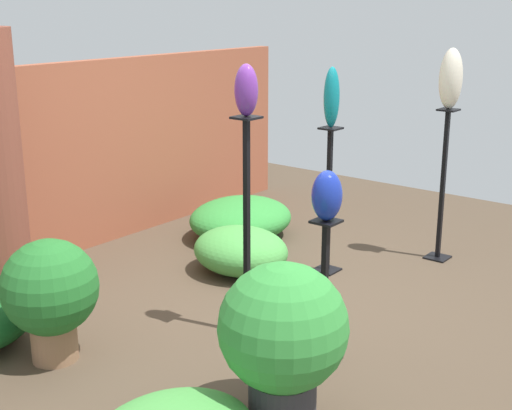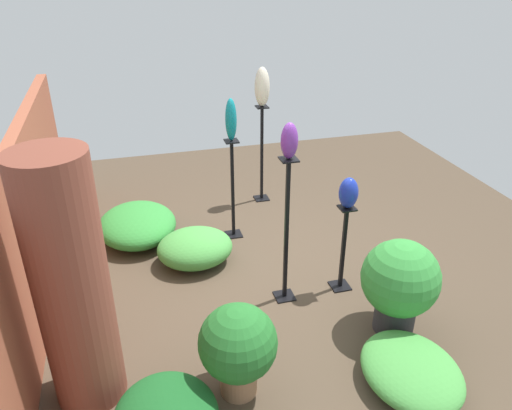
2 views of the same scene
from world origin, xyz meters
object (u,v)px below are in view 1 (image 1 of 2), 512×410
(pedestal_ivory, at_px, (442,191))
(art_vase_violet, at_px, (246,90))
(art_vase_cobalt, at_px, (327,196))
(pedestal_cobalt, at_px, (324,298))
(art_vase_ivory, at_px, (451,79))
(pedestal_violet, at_px, (247,237))
(pedestal_teal, at_px, (328,207))
(potted_plant_mid_left, at_px, (50,292))
(art_vase_teal, at_px, (332,97))
(potted_plant_back_center, at_px, (283,335))

(pedestal_ivory, height_order, art_vase_violet, art_vase_violet)
(art_vase_cobalt, relative_size, art_vase_violet, 0.94)
(pedestal_cobalt, xyz_separation_m, art_vase_ivory, (2.25, 0.23, 1.19))
(pedestal_ivory, height_order, art_vase_ivory, art_vase_ivory)
(pedestal_violet, distance_m, art_vase_ivory, 2.47)
(pedestal_teal, height_order, potted_plant_mid_left, pedestal_teal)
(art_vase_teal, relative_size, art_vase_ivory, 0.96)
(potted_plant_back_center, height_order, potted_plant_mid_left, potted_plant_back_center)
(pedestal_teal, height_order, art_vase_teal, art_vase_teal)
(pedestal_violet, relative_size, art_vase_ivory, 2.99)
(art_vase_teal, distance_m, potted_plant_back_center, 2.55)
(pedestal_violet, distance_m, art_vase_cobalt, 0.75)
(art_vase_cobalt, xyz_separation_m, art_vase_violet, (-0.01, 0.63, 0.60))
(art_vase_teal, bearing_deg, pedestal_teal, 172.87)
(pedestal_cobalt, relative_size, potted_plant_back_center, 1.02)
(pedestal_cobalt, xyz_separation_m, pedestal_violet, (-0.01, 0.63, 0.28))
(pedestal_cobalt, bearing_deg, art_vase_teal, 32.11)
(potted_plant_back_center, bearing_deg, art_vase_cobalt, 16.47)
(pedestal_cobalt, bearing_deg, potted_plant_back_center, -163.53)
(pedestal_violet, bearing_deg, pedestal_cobalt, -89.04)
(art_vase_cobalt, xyz_separation_m, art_vase_teal, (1.36, 0.85, 0.39))
(pedestal_teal, relative_size, pedestal_ivory, 0.92)
(pedestal_violet, bearing_deg, pedestal_ivory, -9.96)
(art_vase_cobalt, bearing_deg, potted_plant_mid_left, 128.30)
(art_vase_cobalt, distance_m, art_vase_teal, 1.65)
(art_vase_ivory, distance_m, art_vase_violet, 2.30)
(potted_plant_mid_left, bearing_deg, art_vase_teal, -12.08)
(pedestal_teal, height_order, pedestal_ivory, pedestal_ivory)
(pedestal_violet, distance_m, art_vase_violet, 1.00)
(art_vase_teal, distance_m, art_vase_violet, 1.40)
(art_vase_cobalt, distance_m, potted_plant_mid_left, 1.87)
(pedestal_violet, height_order, potted_plant_mid_left, pedestal_violet)
(art_vase_ivory, bearing_deg, potted_plant_back_center, -171.45)
(pedestal_ivory, xyz_separation_m, pedestal_violet, (-2.27, 0.40, 0.09))
(art_vase_violet, bearing_deg, pedestal_ivory, -9.96)
(art_vase_violet, xyz_separation_m, potted_plant_mid_left, (-1.08, 0.75, -1.24))
(art_vase_ivory, xyz_separation_m, potted_plant_mid_left, (-3.34, 1.15, -1.15))
(pedestal_cobalt, relative_size, potted_plant_mid_left, 1.17)
(pedestal_teal, relative_size, art_vase_cobalt, 3.98)
(pedestal_violet, relative_size, potted_plant_back_center, 1.65)
(potted_plant_mid_left, bearing_deg, art_vase_cobalt, -51.70)
(pedestal_teal, relative_size, potted_plant_back_center, 1.35)
(pedestal_ivory, xyz_separation_m, art_vase_teal, (-0.90, 0.62, 0.88))
(pedestal_ivory, height_order, art_vase_cobalt, pedestal_ivory)
(art_vase_ivory, height_order, potted_plant_back_center, art_vase_ivory)
(pedestal_ivory, relative_size, potted_plant_mid_left, 1.67)
(art_vase_cobalt, xyz_separation_m, art_vase_ivory, (2.25, 0.23, 0.51))
(pedestal_ivory, distance_m, potted_plant_back_center, 3.03)
(art_vase_violet, bearing_deg, art_vase_cobalt, -89.04)
(art_vase_cobalt, bearing_deg, potted_plant_back_center, -163.53)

